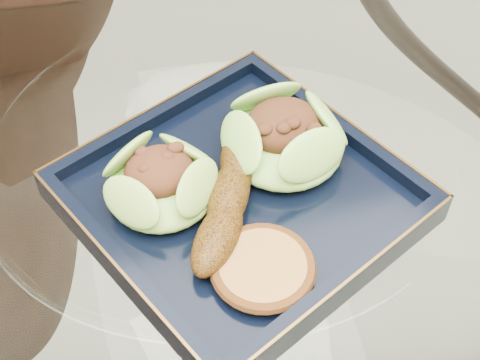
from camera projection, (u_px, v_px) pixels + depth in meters
name	position (u px, v px, depth m)	size (l,w,h in m)	color
dining_table	(224.00, 277.00, 0.77)	(1.13, 1.13, 0.77)	white
dining_chair	(16.00, 202.00, 0.97)	(0.43, 0.43, 0.90)	black
navy_plate	(240.00, 201.00, 0.62)	(0.27, 0.27, 0.02)	black
lettuce_wrap_left	(161.00, 184.00, 0.60)	(0.10, 0.10, 0.04)	#64982C
lettuce_wrap_right	(283.00, 140.00, 0.63)	(0.11, 0.11, 0.04)	#5B9B2D
roasted_plantain	(229.00, 196.00, 0.59)	(0.17, 0.04, 0.03)	#5E3709
crumb_patty	(263.00, 269.00, 0.55)	(0.08, 0.08, 0.01)	#A56937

